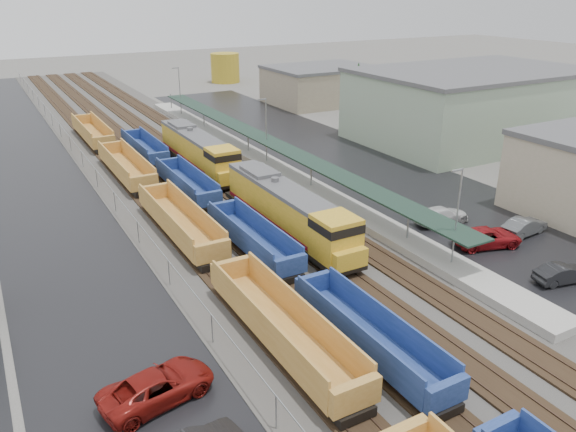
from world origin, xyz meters
The scene contains 19 objects.
ballast_strip centered at (0.00, 60.00, 0.04)m, with size 20.00×160.00×0.08m, color #302D2B.
trackbed centered at (0.00, 60.00, 0.16)m, with size 14.60×160.00×0.22m.
west_parking_lot centered at (-15.00, 60.00, 0.01)m, with size 10.00×160.00×0.02m, color black.
east_commuter_lot centered at (19.00, 50.00, 0.01)m, with size 16.00×100.00×0.02m, color black.
station_platform centered at (9.50, 50.01, 0.73)m, with size 3.00×80.00×8.00m.
chainlink_fence centered at (-9.50, 58.44, 1.61)m, with size 0.08×160.04×2.02m.
industrial_buildings centered at (37.76, 45.85, 4.25)m, with size 32.52×75.30×9.50m.
distant_hills centered at (44.79, 210.68, 0.00)m, with size 301.00×140.00×25.20m.
tree_east centered at (28.00, 58.00, 6.47)m, with size 4.40×4.40×10.00m.
locomotive_lead centered at (2.00, 31.11, 2.35)m, with size 2.94×19.36×4.38m.
locomotive_trail centered at (2.00, 52.11, 2.35)m, with size 2.94×19.36×4.38m.
well_string_yellow centered at (-6.00, 26.82, 1.23)m, with size 2.83×104.91×2.51m.
well_string_blue centered at (-2.00, 22.42, 1.14)m, with size 2.57×89.39×2.28m.
storage_tank centered at (30.23, 110.30, 3.11)m, with size 6.21×6.21×6.21m, color #B09423.
parked_car_west_c centered at (-13.77, 16.80, 0.82)m, with size 5.93×2.74×1.65m, color maroon.
parked_car_east_a centered at (15.10, 14.78, 0.69)m, with size 4.19×1.46×1.38m, color black.
parked_car_east_b centered at (15.14, 21.75, 0.77)m, with size 5.57×2.57×1.55m, color maroon.
parked_car_east_c centered at (15.29, 27.10, 0.75)m, with size 5.17×2.10×1.50m, color silver.
parked_car_east_e centered at (19.63, 21.82, 0.76)m, with size 4.60×1.60×1.51m, color #4F5153.
Camera 1 is at (-19.22, -6.55, 19.63)m, focal length 35.00 mm.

